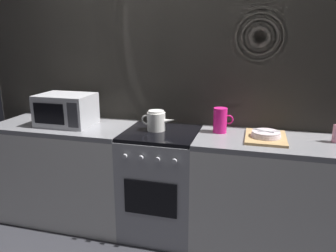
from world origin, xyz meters
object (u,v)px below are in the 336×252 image
Objects in this scene: microwave at (66,110)px; kettle at (156,121)px; pitcher at (220,120)px; stove_unit at (161,182)px; dish_pile at (266,136)px.

kettle is (0.80, 0.04, -0.05)m from microwave.
kettle is 0.52m from pitcher.
stove_unit is 4.50× the size of pitcher.
microwave is 1.15× the size of dish_pile.
pitcher is at bearing 8.47° from kettle.
stove_unit is 3.16× the size of kettle.
dish_pile is at bearing -14.41° from pitcher.
microwave reaches higher than kettle.
pitcher is 0.50× the size of dish_pile.
microwave is 1.67m from dish_pile.
stove_unit is at bearing -179.25° from dish_pile.
kettle reaches higher than dish_pile.
kettle is 1.42× the size of pitcher.
dish_pile is at bearing 0.85° from microwave.
kettle is at bearing 151.78° from stove_unit.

